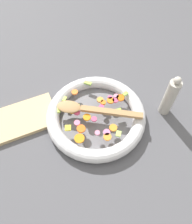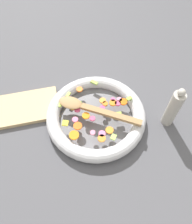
# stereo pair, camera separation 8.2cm
# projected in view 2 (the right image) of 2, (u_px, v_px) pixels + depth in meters

# --- Properties ---
(ground_plane) EXTENTS (4.00, 4.00, 0.00)m
(ground_plane) POSITION_uv_depth(u_px,v_px,m) (96.00, 119.00, 0.86)
(ground_plane) COLOR #4C4C51
(skillet) EXTENTS (0.38, 0.38, 0.05)m
(skillet) POSITION_uv_depth(u_px,v_px,m) (96.00, 116.00, 0.84)
(skillet) COLOR slate
(skillet) RESTS_ON ground_plane
(chopped_vegetables) EXTENTS (0.29, 0.29, 0.01)m
(chopped_vegetables) POSITION_uv_depth(u_px,v_px,m) (94.00, 113.00, 0.81)
(chopped_vegetables) COLOR orange
(chopped_vegetables) RESTS_ON skillet
(wooden_spoon) EXTENTS (0.29, 0.20, 0.01)m
(wooden_spoon) POSITION_uv_depth(u_px,v_px,m) (90.00, 108.00, 0.81)
(wooden_spoon) COLOR #A87F51
(wooden_spoon) RESTS_ON chopped_vegetables
(pepper_mill) EXTENTS (0.04, 0.04, 0.20)m
(pepper_mill) POSITION_uv_depth(u_px,v_px,m) (173.00, 109.00, 0.78)
(pepper_mill) COLOR #B2ADA3
(pepper_mill) RESTS_ON ground_plane
(cutting_board) EXTENTS (0.30, 0.15, 0.02)m
(cutting_board) POSITION_uv_depth(u_px,v_px,m) (21.00, 108.00, 0.88)
(cutting_board) COLOR tan
(cutting_board) RESTS_ON ground_plane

